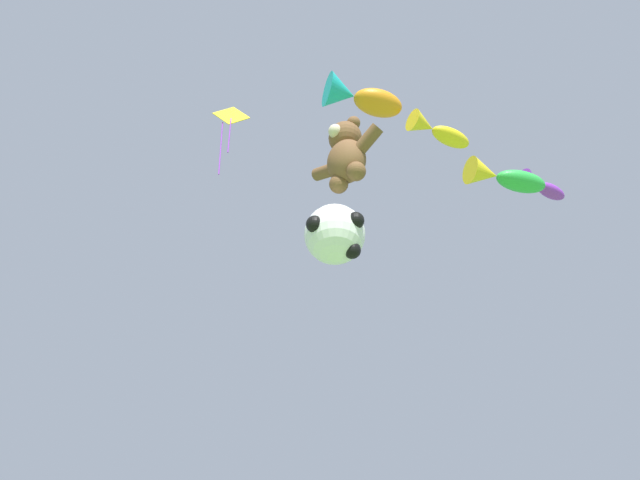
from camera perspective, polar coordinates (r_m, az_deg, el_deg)
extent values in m
ellipsoid|color=brown|center=(9.05, 3.04, 8.95)|extent=(0.75, 0.64, 0.92)
sphere|color=brown|center=(9.58, 2.89, 11.57)|extent=(0.63, 0.63, 0.63)
sphere|color=beige|center=(9.43, 1.76, 12.31)|extent=(0.26, 0.26, 0.26)
sphere|color=brown|center=(9.87, 1.86, 11.70)|extent=(0.26, 0.26, 0.26)
cylinder|color=brown|center=(9.42, 0.55, 7.78)|extent=(0.54, 0.24, 0.43)
sphere|color=brown|center=(8.82, 2.15, 6.41)|extent=(0.34, 0.34, 0.34)
sphere|color=brown|center=(9.70, 3.85, 13.20)|extent=(0.26, 0.26, 0.26)
cylinder|color=brown|center=(8.96, 5.61, 11.49)|extent=(0.54, 0.24, 0.43)
sphere|color=brown|center=(8.64, 4.15, 7.83)|extent=(0.34, 0.34, 0.34)
sphere|color=white|center=(8.49, 1.69, 0.64)|extent=(1.05, 1.05, 1.05)
sphere|color=black|center=(8.25, 4.09, 2.22)|extent=(0.29, 0.29, 0.29)
sphere|color=black|center=(8.95, 2.60, 0.98)|extent=(0.29, 0.29, 0.29)
sphere|color=black|center=(8.19, -0.61, 1.81)|extent=(0.29, 0.29, 0.29)
sphere|color=black|center=(8.21, 3.69, -1.17)|extent=(0.29, 0.29, 0.29)
ellipsoid|color=orange|center=(10.99, 6.64, 15.28)|extent=(1.02, 1.23, 0.50)
cone|color=#19ADB2|center=(10.79, 2.39, 16.48)|extent=(0.93, 0.86, 0.74)
sphere|color=black|center=(11.19, 8.27, 15.16)|extent=(0.13, 0.13, 0.13)
ellipsoid|color=yellow|center=(11.51, 14.70, 11.29)|extent=(0.68, 1.04, 0.34)
cone|color=yellow|center=(11.17, 11.64, 12.81)|extent=(0.64, 0.66, 0.50)
sphere|color=black|center=(11.74, 15.82, 10.96)|extent=(0.09, 0.09, 0.09)
ellipsoid|color=green|center=(12.81, 21.98, 6.21)|extent=(1.10, 1.38, 0.46)
cone|color=yellow|center=(12.32, 18.19, 7.28)|extent=(0.94, 0.94, 0.68)
sphere|color=black|center=(13.12, 23.32, 6.15)|extent=(0.12, 0.12, 0.12)
ellipsoid|color=purple|center=(14.66, 24.88, 5.07)|extent=(0.62, 1.03, 0.33)
cone|color=purple|center=(14.17, 22.97, 6.24)|extent=(0.60, 0.64, 0.48)
sphere|color=black|center=(14.92, 25.53, 4.84)|extent=(0.08, 0.08, 0.08)
cube|color=yellow|center=(14.10, -10.10, 13.83)|extent=(0.62, 0.83, 1.01)
cylinder|color=purple|center=(13.14, -11.27, 10.35)|extent=(0.03, 0.22, 1.92)
cylinder|color=purple|center=(13.24, -10.31, 11.73)|extent=(0.03, 0.12, 1.32)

